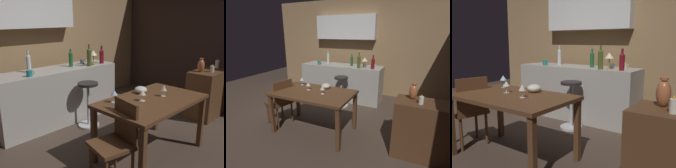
% 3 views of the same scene
% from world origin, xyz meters
% --- Properties ---
extents(ground_plane, '(9.00, 9.00, 0.00)m').
position_xyz_m(ground_plane, '(0.00, 0.00, 0.00)').
color(ground_plane, '#47382D').
extents(wall_kitchen_back, '(5.20, 0.33, 2.60)m').
position_xyz_m(wall_kitchen_back, '(-0.06, 2.08, 1.41)').
color(wall_kitchen_back, '#9E7A51').
rests_on(wall_kitchen_back, ground_plane).
extents(wall_side_right, '(0.10, 4.40, 2.60)m').
position_xyz_m(wall_side_right, '(2.55, 0.30, 1.30)').
color(wall_side_right, '#33231E').
rests_on(wall_side_right, ground_plane).
extents(dining_table, '(1.37, 0.82, 0.74)m').
position_xyz_m(dining_table, '(0.07, -0.36, 0.65)').
color(dining_table, '#56351E').
rests_on(dining_table, ground_plane).
extents(kitchen_counter, '(2.10, 0.60, 0.90)m').
position_xyz_m(kitchen_counter, '(-0.16, 1.36, 0.45)').
color(kitchen_counter, '#B2ADA3').
rests_on(kitchen_counter, ground_plane).
extents(sideboard_cabinet, '(1.10, 0.44, 0.82)m').
position_xyz_m(sideboard_cabinet, '(1.97, -0.30, 0.41)').
color(sideboard_cabinet, '#56351E').
rests_on(sideboard_cabinet, ground_plane).
extents(chair_near_window, '(0.48, 0.48, 0.89)m').
position_xyz_m(chair_near_window, '(-0.62, -0.43, 0.48)').
color(chair_near_window, '#56351E').
rests_on(chair_near_window, ground_plane).
extents(bar_stool, '(0.34, 0.34, 0.72)m').
position_xyz_m(bar_stool, '(0.06, 0.84, 0.39)').
color(bar_stool, '#262323').
rests_on(bar_stool, ground_plane).
extents(wine_glass_left, '(0.08, 0.08, 0.13)m').
position_xyz_m(wine_glass_left, '(-0.06, -0.31, 0.84)').
color(wine_glass_left, silver).
rests_on(wine_glass_left, dining_table).
extents(wine_glass_right, '(0.08, 0.08, 0.15)m').
position_xyz_m(wine_glass_right, '(0.27, -0.39, 0.85)').
color(wine_glass_right, silver).
rests_on(wine_glass_right, dining_table).
extents(wine_glass_center, '(0.08, 0.08, 0.15)m').
position_xyz_m(wine_glass_center, '(-0.34, -0.11, 0.86)').
color(wine_glass_center, silver).
rests_on(wine_glass_center, dining_table).
extents(fruit_bowl, '(0.16, 0.16, 0.09)m').
position_xyz_m(fruit_bowl, '(0.17, -0.10, 0.79)').
color(fruit_bowl, beige).
rests_on(fruit_bowl, dining_table).
extents(wine_bottle_green, '(0.07, 0.07, 0.30)m').
position_xyz_m(wine_bottle_green, '(0.12, 1.35, 1.04)').
color(wine_bottle_green, '#1E592D').
rests_on(wine_bottle_green, kitchen_counter).
extents(wine_bottle_clear, '(0.07, 0.07, 0.34)m').
position_xyz_m(wine_bottle_clear, '(-0.59, 1.43, 1.05)').
color(wine_bottle_clear, silver).
rests_on(wine_bottle_clear, kitchen_counter).
extents(wine_bottle_ruby, '(0.08, 0.08, 0.32)m').
position_xyz_m(wine_bottle_ruby, '(0.69, 1.21, 1.04)').
color(wine_bottle_ruby, maroon).
rests_on(wine_bottle_ruby, kitchen_counter).
extents(wine_bottle_olive, '(0.08, 0.08, 0.37)m').
position_xyz_m(wine_bottle_olive, '(0.37, 1.17, 1.07)').
color(wine_bottle_olive, '#475623').
rests_on(wine_bottle_olive, kitchen_counter).
extents(cup_cream, '(0.11, 0.07, 0.09)m').
position_xyz_m(cup_cream, '(0.63, 1.46, 0.95)').
color(cup_cream, beige).
rests_on(cup_cream, kitchen_counter).
extents(cup_teal, '(0.12, 0.08, 0.09)m').
position_xyz_m(cup_teal, '(-0.72, 1.17, 0.95)').
color(cup_teal, teal).
rests_on(cup_teal, kitchen_counter).
extents(cup_slate, '(0.11, 0.07, 0.08)m').
position_xyz_m(cup_slate, '(0.43, 1.43, 0.94)').
color(cup_slate, '#515660').
rests_on(cup_slate, kitchen_counter).
extents(counter_lamp, '(0.14, 0.14, 0.26)m').
position_xyz_m(counter_lamp, '(0.49, 1.21, 1.10)').
color(counter_lamp, '#A58447').
rests_on(counter_lamp, kitchen_counter).
extents(pillar_candle_tall, '(0.07, 0.07, 0.16)m').
position_xyz_m(pillar_candle_tall, '(2.15, -0.29, 0.89)').
color(pillar_candle_tall, white).
rests_on(pillar_candle_tall, sideboard_cabinet).
extents(pillar_candle_short, '(0.06, 0.06, 0.13)m').
position_xyz_m(pillar_candle_short, '(1.74, -0.38, 0.87)').
color(pillar_candle_short, white).
rests_on(pillar_candle_short, sideboard_cabinet).
extents(vase_copper, '(0.11, 0.11, 0.23)m').
position_xyz_m(vase_copper, '(1.63, -0.23, 0.93)').
color(vase_copper, '#B26038').
rests_on(vase_copper, sideboard_cabinet).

